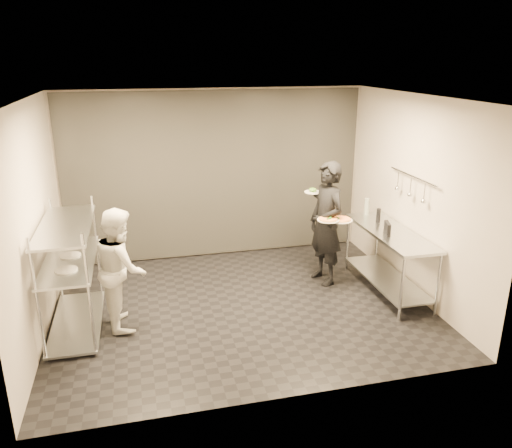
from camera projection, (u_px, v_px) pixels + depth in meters
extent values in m
cube|color=black|center=(242.00, 306.00, 6.88)|extent=(5.00, 4.00, 0.00)
cube|color=silver|center=(239.00, 98.00, 5.98)|extent=(5.00, 4.00, 0.00)
cube|color=#B5ACA2|center=(216.00, 175.00, 8.27)|extent=(5.00, 0.00, 2.80)
cube|color=#B5ACA2|center=(285.00, 271.00, 4.59)|extent=(5.00, 0.00, 2.80)
cube|color=#B5ACA2|center=(33.00, 224.00, 5.87)|extent=(0.00, 4.00, 2.80)
cube|color=#B5ACA2|center=(415.00, 197.00, 6.99)|extent=(0.00, 4.00, 2.80)
cube|color=white|center=(216.00, 175.00, 8.24)|extent=(4.90, 0.04, 2.74)
cylinder|color=silver|center=(37.00, 303.00, 5.39)|extent=(0.04, 0.04, 1.50)
cylinder|color=silver|center=(56.00, 251.00, 6.81)|extent=(0.04, 0.04, 1.50)
cylinder|color=silver|center=(89.00, 297.00, 5.51)|extent=(0.04, 0.04, 1.50)
cylinder|color=silver|center=(97.00, 248.00, 6.93)|extent=(0.04, 0.04, 1.50)
cube|color=#AFB5B9|center=(78.00, 322.00, 6.39)|extent=(0.60, 1.60, 0.03)
cube|color=#AFB5B9|center=(70.00, 260.00, 6.11)|extent=(0.60, 1.60, 0.03)
cube|color=#AFB5B9|center=(65.00, 226.00, 5.97)|extent=(0.60, 1.60, 0.03)
cylinder|color=silver|center=(66.00, 270.00, 5.78)|extent=(0.26, 0.26, 0.01)
cylinder|color=silver|center=(70.00, 256.00, 6.20)|extent=(0.26, 0.26, 0.01)
cylinder|color=silver|center=(402.00, 289.00, 6.38)|extent=(0.04, 0.04, 0.90)
cylinder|color=silver|center=(347.00, 242.00, 7.96)|extent=(0.04, 0.04, 0.90)
cylinder|color=silver|center=(438.00, 285.00, 6.49)|extent=(0.04, 0.04, 0.90)
cylinder|color=silver|center=(377.00, 240.00, 8.07)|extent=(0.04, 0.04, 0.90)
cube|color=#AFB5B9|center=(387.00, 278.00, 7.31)|extent=(0.57, 1.71, 0.03)
cube|color=#AFB5B9|center=(391.00, 232.00, 7.08)|extent=(0.60, 1.80, 0.04)
cylinder|color=silver|center=(413.00, 176.00, 6.88)|extent=(0.02, 1.20, 0.02)
cylinder|color=silver|center=(425.00, 192.00, 6.60)|extent=(0.01, 0.01, 0.22)
sphere|color=silver|center=(424.00, 201.00, 6.64)|extent=(0.07, 0.07, 0.07)
cylinder|color=silver|center=(411.00, 186.00, 6.92)|extent=(0.01, 0.01, 0.22)
sphere|color=silver|center=(410.00, 195.00, 6.96)|extent=(0.07, 0.07, 0.07)
cylinder|color=silver|center=(398.00, 180.00, 7.24)|extent=(0.01, 0.01, 0.22)
sphere|color=silver|center=(397.00, 188.00, 7.28)|extent=(0.07, 0.07, 0.07)
imported|color=black|center=(326.00, 224.00, 7.37)|extent=(0.58, 0.76, 1.85)
imported|color=silver|center=(121.00, 268.00, 6.22)|extent=(0.68, 0.82, 1.54)
cylinder|color=silver|center=(328.00, 220.00, 7.08)|extent=(0.31, 0.31, 0.01)
cylinder|color=#C38A46|center=(328.00, 219.00, 7.07)|extent=(0.28, 0.28, 0.02)
cylinder|color=#CF4B1B|center=(328.00, 219.00, 7.07)|extent=(0.25, 0.25, 0.01)
sphere|color=#185413|center=(328.00, 218.00, 7.07)|extent=(0.04, 0.04, 0.04)
cylinder|color=silver|center=(340.00, 220.00, 7.16)|extent=(0.35, 0.35, 0.01)
cylinder|color=#C38A46|center=(340.00, 219.00, 7.15)|extent=(0.31, 0.31, 0.02)
cylinder|color=#CF4B1B|center=(340.00, 218.00, 7.15)|extent=(0.27, 0.27, 0.01)
sphere|color=#185413|center=(340.00, 218.00, 7.15)|extent=(0.04, 0.04, 0.04)
cylinder|color=silver|center=(313.00, 192.00, 7.49)|extent=(0.25, 0.25, 0.01)
ellipsoid|color=#366E1B|center=(313.00, 190.00, 7.48)|extent=(0.13, 0.13, 0.07)
cube|color=black|center=(387.00, 228.00, 6.92)|extent=(0.11, 0.24, 0.17)
cylinder|color=#919E92|center=(367.00, 207.00, 7.77)|extent=(0.07, 0.07, 0.26)
cylinder|color=#919E92|center=(368.00, 209.00, 7.79)|extent=(0.05, 0.05, 0.17)
cylinder|color=black|center=(378.00, 216.00, 7.40)|extent=(0.06, 0.06, 0.21)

